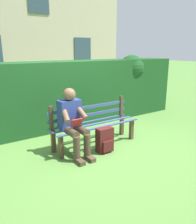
# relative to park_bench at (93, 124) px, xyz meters

# --- Properties ---
(ground) EXTENTS (60.00, 60.00, 0.00)m
(ground) POSITION_rel_park_bench_xyz_m (0.00, 0.06, -0.42)
(ground) COLOR #517F38
(park_bench) EXTENTS (1.75, 0.47, 0.85)m
(park_bench) POSITION_rel_park_bench_xyz_m (0.00, 0.00, 0.00)
(park_bench) COLOR #4C3828
(park_bench) RESTS_ON ground
(person_seated) EXTENTS (0.44, 0.73, 1.17)m
(person_seated) POSITION_rel_park_bench_xyz_m (0.53, 0.16, 0.20)
(person_seated) COLOR navy
(person_seated) RESTS_ON ground
(hedge_backdrop) EXTENTS (6.03, 0.85, 1.66)m
(hedge_backdrop) POSITION_rel_park_bench_xyz_m (-0.30, -1.35, 0.39)
(hedge_backdrop) COLOR #19471E
(hedge_backdrop) RESTS_ON ground
(building_facade) EXTENTS (8.32, 3.04, 6.19)m
(building_facade) POSITION_rel_park_bench_xyz_m (-1.51, -7.95, 2.68)
(building_facade) COLOR #BCAD93
(building_facade) RESTS_ON ground
(backpack) EXTENTS (0.30, 0.24, 0.45)m
(backpack) POSITION_rel_park_bench_xyz_m (0.02, 0.41, -0.20)
(backpack) COLOR #4C1919
(backpack) RESTS_ON ground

